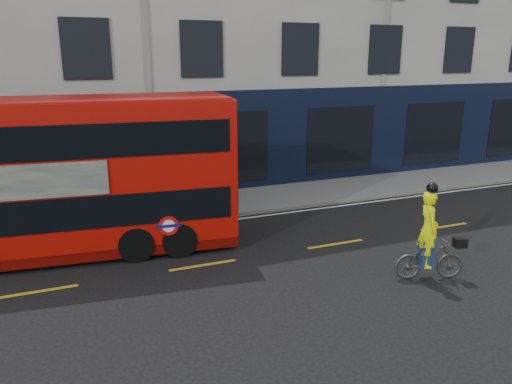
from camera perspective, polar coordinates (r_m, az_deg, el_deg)
ground at (r=11.96m, az=-4.02°, el=-11.06°), size 120.00×120.00×0.00m
pavement at (r=17.81m, az=-10.59°, el=-2.00°), size 60.00×3.00×0.12m
kerb at (r=16.41m, az=-9.50°, el=-3.46°), size 60.00×0.12×0.13m
building_terrace at (r=23.46m, az=-15.00°, el=20.30°), size 50.00×10.07×15.00m
road_edge_line at (r=16.15m, az=-9.26°, el=-3.99°), size 58.00×0.10×0.01m
lane_dashes at (r=13.26m, az=-6.07°, el=-8.31°), size 58.00×0.12×0.01m
bus at (r=14.32m, az=-23.96°, el=1.40°), size 10.73×3.45×4.25m
cyclist at (r=12.83m, az=19.18°, el=-5.93°), size 1.76×1.01×2.45m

